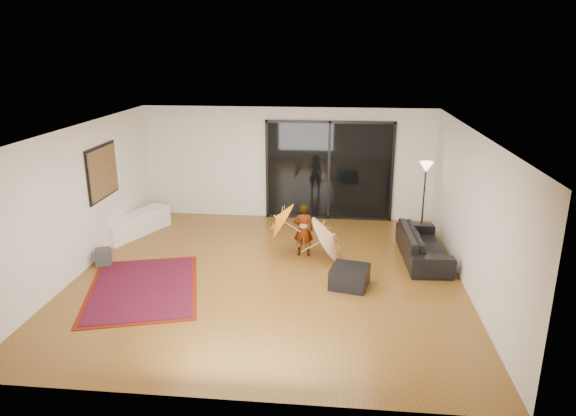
# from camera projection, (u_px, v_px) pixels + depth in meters

# --- Properties ---
(floor) EXTENTS (7.00, 7.00, 0.00)m
(floor) POSITION_uv_depth(u_px,v_px,m) (268.00, 276.00, 9.47)
(floor) COLOR olive
(floor) RESTS_ON ground
(ceiling) EXTENTS (7.00, 7.00, 0.00)m
(ceiling) POSITION_uv_depth(u_px,v_px,m) (267.00, 130.00, 8.66)
(ceiling) COLOR white
(ceiling) RESTS_ON wall_back
(wall_back) EXTENTS (7.00, 0.00, 7.00)m
(wall_back) POSITION_uv_depth(u_px,v_px,m) (288.00, 164.00, 12.38)
(wall_back) COLOR silver
(wall_back) RESTS_ON floor
(wall_front) EXTENTS (7.00, 0.00, 7.00)m
(wall_front) POSITION_uv_depth(u_px,v_px,m) (224.00, 298.00, 5.74)
(wall_front) COLOR silver
(wall_front) RESTS_ON floor
(wall_left) EXTENTS (0.00, 7.00, 7.00)m
(wall_left) POSITION_uv_depth(u_px,v_px,m) (79.00, 201.00, 9.40)
(wall_left) COLOR silver
(wall_left) RESTS_ON floor
(wall_right) EXTENTS (0.00, 7.00, 7.00)m
(wall_right) POSITION_uv_depth(u_px,v_px,m) (471.00, 212.00, 8.72)
(wall_right) COLOR silver
(wall_right) RESTS_ON floor
(sliding_door) EXTENTS (3.06, 0.07, 2.40)m
(sliding_door) POSITION_uv_depth(u_px,v_px,m) (329.00, 171.00, 12.30)
(sliding_door) COLOR black
(sliding_door) RESTS_ON wall_back
(painting) EXTENTS (0.04, 1.28, 1.08)m
(painting) POSITION_uv_depth(u_px,v_px,m) (103.00, 172.00, 10.25)
(painting) COLOR black
(painting) RESTS_ON wall_left
(media_console) EXTENTS (1.09, 1.78, 0.49)m
(media_console) POSITION_uv_depth(u_px,v_px,m) (137.00, 224.00, 11.50)
(media_console) COLOR white
(media_console) RESTS_ON floor
(speaker) EXTENTS (0.36, 0.36, 0.32)m
(speaker) POSITION_uv_depth(u_px,v_px,m) (103.00, 257.00, 9.91)
(speaker) COLOR #424244
(speaker) RESTS_ON floor
(persian_rug) EXTENTS (2.47, 2.97, 0.02)m
(persian_rug) POSITION_uv_depth(u_px,v_px,m) (143.00, 288.00, 8.97)
(persian_rug) COLOR #631408
(persian_rug) RESTS_ON floor
(sofa) EXTENTS (0.88, 2.07, 0.60)m
(sofa) POSITION_uv_depth(u_px,v_px,m) (424.00, 245.00, 10.15)
(sofa) COLOR black
(sofa) RESTS_ON floor
(ottoman) EXTENTS (0.76, 0.76, 0.36)m
(ottoman) POSITION_uv_depth(u_px,v_px,m) (350.00, 277.00, 9.01)
(ottoman) COLOR black
(ottoman) RESTS_ON floor
(floor_lamp) EXTENTS (0.29, 0.29, 1.69)m
(floor_lamp) POSITION_uv_depth(u_px,v_px,m) (425.00, 178.00, 11.06)
(floor_lamp) COLOR black
(floor_lamp) RESTS_ON floor
(child) EXTENTS (0.40, 0.26, 1.08)m
(child) POSITION_uv_depth(u_px,v_px,m) (303.00, 230.00, 10.26)
(child) COLOR #999999
(child) RESTS_ON floor
(parasol_orange) EXTENTS (0.56, 0.80, 0.86)m
(parasol_orange) POSITION_uv_depth(u_px,v_px,m) (276.00, 221.00, 10.21)
(parasol_orange) COLOR orange
(parasol_orange) RESTS_ON child
(parasol_white) EXTENTS (0.68, 0.98, 0.99)m
(parasol_white) POSITION_uv_depth(u_px,v_px,m) (333.00, 235.00, 10.07)
(parasol_white) COLOR white
(parasol_white) RESTS_ON floor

